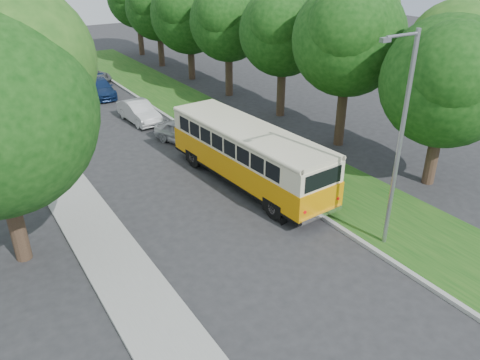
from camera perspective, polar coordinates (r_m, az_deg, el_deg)
ground at (r=17.98m, az=1.78°, el=-8.20°), size 120.00×120.00×0.00m
curb at (r=23.28m, az=2.18°, el=0.61°), size 0.20×70.00×0.15m
grass_verge at (r=24.58m, az=6.69°, el=1.88°), size 4.50×70.00×0.13m
sidewalk at (r=20.26m, az=-17.85°, el=-5.07°), size 2.20×70.00×0.12m
treeline at (r=32.57m, az=-12.16°, el=18.35°), size 24.27×41.91×9.46m
lamppost_near at (r=16.95m, az=18.81°, el=4.81°), size 1.71×0.16×8.00m
lamppost_far at (r=29.04m, az=-25.08°, el=11.91°), size 1.71×0.16×7.50m
warning_sign at (r=25.87m, az=-22.12°, el=5.28°), size 0.56×0.10×2.50m
vintage_bus at (r=21.95m, az=1.00°, el=2.94°), size 3.13×9.96×2.92m
car_silver at (r=27.29m, az=-6.84°, el=5.76°), size 2.79×4.14×1.31m
car_white at (r=31.32m, az=-12.22°, el=8.13°), size 1.65×4.17×1.35m
car_blue at (r=37.77m, az=-16.72°, el=10.70°), size 2.28×4.65×1.30m
car_grey at (r=42.10m, az=-18.12°, el=12.08°), size 3.54×5.22×1.33m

